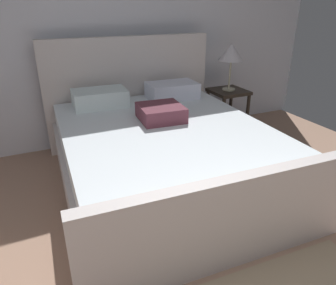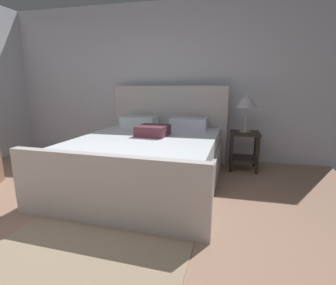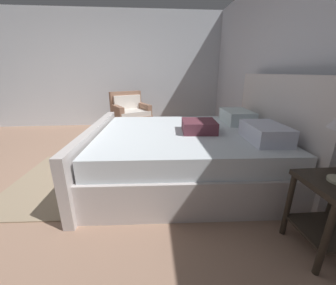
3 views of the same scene
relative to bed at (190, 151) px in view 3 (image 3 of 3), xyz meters
name	(u,v)px [view 3 (image 3 of 3)]	position (x,y,z in m)	size (l,w,h in m)	color
ground_plane	(60,176)	(-0.13, -1.73, -0.36)	(5.70, 5.98, 0.02)	#A27C65
wall_back	(295,70)	(-0.13, 1.32, 1.00)	(5.82, 0.12, 2.69)	silver
wall_side_left	(99,71)	(-3.04, -1.73, 1.00)	(0.12, 6.10, 2.69)	silver
bed	(190,151)	(0.00, 0.00, 0.00)	(2.08, 2.44, 1.30)	beige
nightstand_right	(333,206)	(1.30, 0.80, 0.05)	(0.44, 0.44, 0.60)	#2C241C
armchair	(131,117)	(-2.20, -0.94, 0.00)	(0.97, 0.97, 0.90)	#936952
area_rug	(54,180)	(0.00, -1.76, -0.34)	(1.57, 0.92, 0.01)	tan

